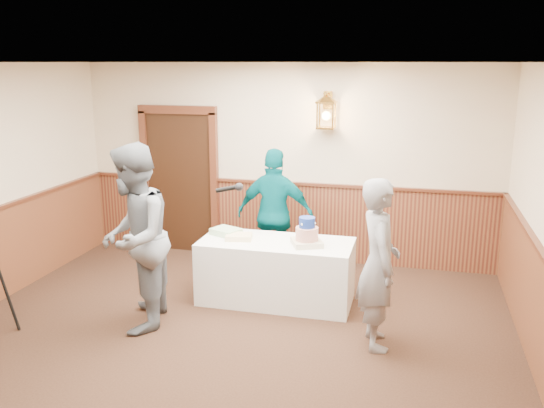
% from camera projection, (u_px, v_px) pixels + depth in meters
% --- Properties ---
extents(ground, '(7.00, 7.00, 0.00)m').
position_uv_depth(ground, '(198.00, 379.00, 5.23)').
color(ground, black).
rests_on(ground, ground).
extents(room_shell, '(6.02, 7.02, 2.81)m').
position_uv_depth(room_shell, '(206.00, 205.00, 5.30)').
color(room_shell, beige).
rests_on(room_shell, ground).
extents(display_table, '(1.80, 0.80, 0.75)m').
position_uv_depth(display_table, '(276.00, 271.00, 6.86)').
color(display_table, white).
rests_on(display_table, ground).
extents(tiered_cake, '(0.43, 0.43, 0.33)m').
position_uv_depth(tiered_cake, '(307.00, 234.00, 6.59)').
color(tiered_cake, beige).
rests_on(tiered_cake, display_table).
extents(sheet_cake_yellow, '(0.34, 0.28, 0.06)m').
position_uv_depth(sheet_cake_yellow, '(239.00, 237.00, 6.84)').
color(sheet_cake_yellow, '#E7D98A').
rests_on(sheet_cake_yellow, display_table).
extents(sheet_cake_green, '(0.40, 0.37, 0.08)m').
position_uv_depth(sheet_cake_green, '(226.00, 232.00, 7.02)').
color(sheet_cake_green, '#90C289').
rests_on(sheet_cake_green, display_table).
extents(interviewer, '(1.65, 1.13, 2.00)m').
position_uv_depth(interviewer, '(134.00, 238.00, 6.04)').
color(interviewer, slate).
rests_on(interviewer, ground).
extents(baker, '(0.56, 0.72, 1.73)m').
position_uv_depth(baker, '(378.00, 264.00, 5.68)').
color(baker, gray).
rests_on(baker, ground).
extents(assistant_p, '(1.02, 0.44, 1.73)m').
position_uv_depth(assistant_p, '(275.00, 214.00, 7.50)').
color(assistant_p, '#02545B').
rests_on(assistant_p, ground).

